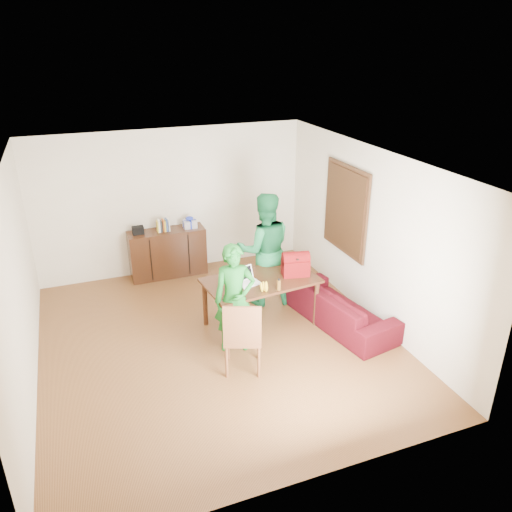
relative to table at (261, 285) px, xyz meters
name	(u,v)px	position (x,y,z in m)	size (l,w,h in m)	color
room	(213,258)	(-0.76, -0.09, 0.62)	(5.20, 5.70, 2.90)	#4C2A13
table	(261,285)	(0.00, 0.00, 0.00)	(1.78, 1.13, 0.79)	#321A0D
chair	(243,349)	(-0.64, -0.98, -0.38)	(0.63, 0.61, 1.08)	brown
person_near	(235,299)	(-0.57, -0.45, 0.11)	(0.59, 0.38, 1.61)	#16661E
person_far	(264,249)	(0.33, 0.69, 0.27)	(0.93, 0.73, 1.92)	#166433
laptop	(249,281)	(-0.22, -0.07, 0.14)	(0.36, 0.29, 0.22)	white
bananas	(264,290)	(-0.10, -0.38, 0.13)	(0.16, 0.10, 0.06)	gold
bottle	(279,284)	(0.12, -0.41, 0.19)	(0.06, 0.06, 0.18)	brown
red_bag	(296,266)	(0.56, -0.04, 0.25)	(0.41, 0.24, 0.30)	#670C06
sofa	(340,307)	(1.18, -0.41, -0.40)	(1.96, 0.77, 0.57)	#380713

